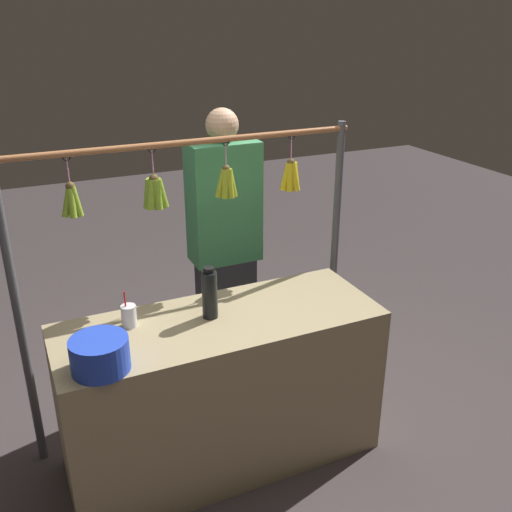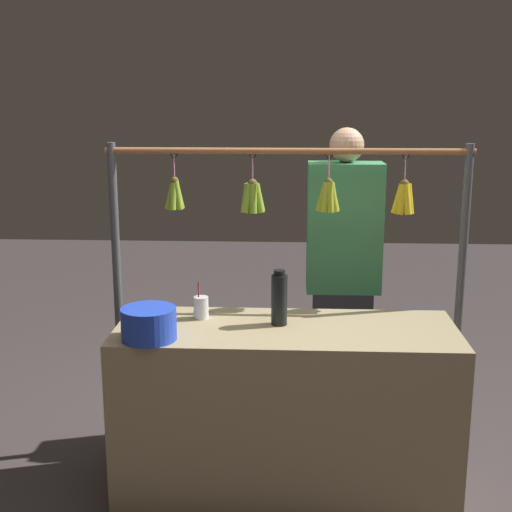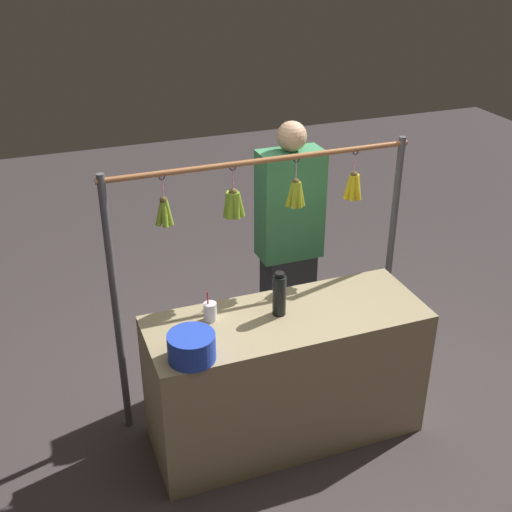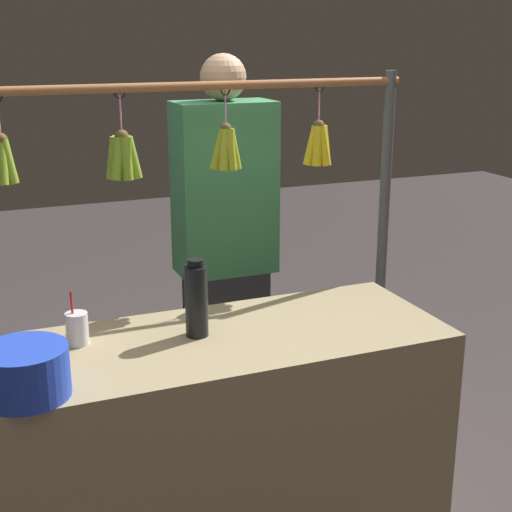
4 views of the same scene
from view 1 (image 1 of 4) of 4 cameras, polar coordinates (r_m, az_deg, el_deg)
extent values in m
plane|color=#413839|center=(3.34, -3.22, -19.00)|extent=(12.00, 12.00, 0.00)
cube|color=tan|center=(3.08, -3.40, -13.13)|extent=(1.61, 0.60, 0.85)
cylinder|color=#4C4C51|center=(3.53, 7.73, -0.46)|extent=(0.04, 0.04, 1.68)
cylinder|color=#4C4C51|center=(3.06, -22.39, -6.03)|extent=(0.04, 0.04, 1.68)
cylinder|color=#9E6038|center=(2.92, -6.85, 11.10)|extent=(1.86, 0.03, 0.03)
torus|color=black|center=(3.15, 3.55, 11.74)|extent=(0.04, 0.01, 0.04)
cylinder|color=pink|center=(3.16, 3.52, 10.45)|extent=(0.01, 0.01, 0.14)
sphere|color=brown|center=(3.18, 3.48, 9.20)|extent=(0.05, 0.05, 0.05)
cylinder|color=yellow|center=(3.19, 3.01, 7.84)|extent=(0.07, 0.04, 0.16)
cylinder|color=yellow|center=(3.17, 3.40, 7.76)|extent=(0.05, 0.06, 0.16)
cylinder|color=yellow|center=(3.18, 3.85, 7.80)|extent=(0.05, 0.06, 0.16)
cylinder|color=yellow|center=(3.21, 3.89, 7.92)|extent=(0.06, 0.04, 0.16)
cylinder|color=yellow|center=(3.22, 3.48, 8.00)|extent=(0.05, 0.05, 0.16)
cylinder|color=yellow|center=(3.21, 3.05, 7.96)|extent=(0.05, 0.07, 0.16)
torus|color=black|center=(2.99, -3.03, 11.16)|extent=(0.04, 0.01, 0.04)
cylinder|color=pink|center=(3.00, -3.00, 9.86)|extent=(0.01, 0.01, 0.13)
sphere|color=brown|center=(3.02, -2.97, 8.62)|extent=(0.04, 0.04, 0.04)
cylinder|color=#A5B426|center=(3.03, -3.45, 7.19)|extent=(0.07, 0.03, 0.15)
cylinder|color=#A5B426|center=(3.01, -3.06, 7.10)|extent=(0.05, 0.06, 0.16)
cylinder|color=#A5B426|center=(3.02, -2.61, 7.14)|extent=(0.04, 0.05, 0.15)
cylinder|color=#A5B426|center=(3.04, -2.41, 7.24)|extent=(0.06, 0.05, 0.16)
cylinder|color=#A5B426|center=(3.06, -2.55, 7.35)|extent=(0.07, 0.05, 0.16)
cylinder|color=#A5B426|center=(3.07, -3.06, 7.38)|extent=(0.04, 0.06, 0.15)
cylinder|color=#A5B426|center=(3.06, -3.39, 7.32)|extent=(0.06, 0.06, 0.16)
torus|color=black|center=(2.87, -10.28, 10.34)|extent=(0.04, 0.01, 0.04)
cylinder|color=pink|center=(2.89, -10.17, 8.90)|extent=(0.01, 0.01, 0.15)
sphere|color=brown|center=(2.91, -10.08, 7.52)|extent=(0.05, 0.05, 0.05)
cylinder|color=#80A82A|center=(2.92, -10.61, 6.05)|extent=(0.06, 0.04, 0.15)
cylinder|color=#80A82A|center=(2.90, -10.31, 5.95)|extent=(0.07, 0.06, 0.16)
cylinder|color=#80A82A|center=(2.90, -9.72, 5.98)|extent=(0.04, 0.06, 0.15)
cylinder|color=#80A82A|center=(2.92, -9.33, 6.14)|extent=(0.07, 0.05, 0.15)
cylinder|color=#80A82A|center=(2.95, -9.49, 6.28)|extent=(0.07, 0.05, 0.16)
cylinder|color=#80A82A|center=(2.96, -9.92, 6.31)|extent=(0.05, 0.06, 0.15)
cylinder|color=#80A82A|center=(2.95, -10.46, 6.22)|extent=(0.05, 0.06, 0.15)
torus|color=black|center=(2.80, -18.26, 9.25)|extent=(0.04, 0.01, 0.04)
cylinder|color=pink|center=(2.82, -18.09, 7.89)|extent=(0.01, 0.01, 0.13)
sphere|color=brown|center=(2.84, -17.92, 6.59)|extent=(0.04, 0.04, 0.04)
cylinder|color=#83A92A|center=(2.85, -18.15, 5.12)|extent=(0.07, 0.03, 0.15)
cylinder|color=#83A92A|center=(2.84, -17.76, 5.07)|extent=(0.04, 0.07, 0.15)
cylinder|color=#83A92A|center=(2.85, -17.38, 5.18)|extent=(0.06, 0.05, 0.15)
cylinder|color=#83A92A|center=(2.87, -17.47, 5.31)|extent=(0.06, 0.06, 0.15)
cylinder|color=#83A92A|center=(2.88, -17.91, 5.28)|extent=(0.04, 0.06, 0.15)
cylinder|color=black|center=(2.81, -4.61, -3.86)|extent=(0.08, 0.08, 0.24)
cylinder|color=black|center=(2.76, -4.70, -1.38)|extent=(0.05, 0.05, 0.02)
cylinder|color=blue|center=(2.52, -15.20, -9.40)|extent=(0.25, 0.25, 0.15)
cylinder|color=silver|center=(2.82, -12.46, -5.82)|extent=(0.07, 0.07, 0.11)
cylinder|color=red|center=(2.80, -12.74, -5.19)|extent=(0.01, 0.02, 0.18)
cube|color=#2D2D38|center=(3.75, -2.94, -6.08)|extent=(0.33, 0.22, 0.83)
cube|color=#3F8C59|center=(3.44, -3.20, 5.31)|extent=(0.41, 0.22, 0.73)
sphere|color=tan|center=(3.33, -3.38, 12.84)|extent=(0.19, 0.19, 0.19)
camera|label=2|loc=(1.21, 98.12, -20.94)|focal=48.22mm
camera|label=3|loc=(0.90, -170.90, 21.37)|focal=45.81mm
camera|label=4|loc=(0.46, 10.79, -41.85)|focal=52.28mm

